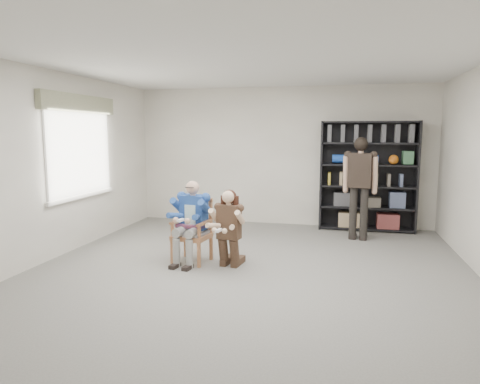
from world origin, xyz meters
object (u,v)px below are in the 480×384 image
(armchair, at_px, (192,231))
(kneeling_woman, at_px, (228,229))
(bookshelf, at_px, (368,176))
(seated_man, at_px, (192,222))
(standing_man, at_px, (359,189))

(armchair, xyz_separation_m, kneeling_woman, (0.58, -0.12, 0.09))
(kneeling_woman, bearing_deg, bookshelf, 62.65)
(armchair, height_order, kneeling_woman, kneeling_woman)
(armchair, relative_size, kneeling_woman, 0.84)
(armchair, bearing_deg, seated_man, 0.00)
(kneeling_woman, relative_size, bookshelf, 0.53)
(seated_man, bearing_deg, standing_man, 46.32)
(armchair, distance_m, standing_man, 3.12)
(bookshelf, bearing_deg, standing_man, -102.69)
(bookshelf, bearing_deg, armchair, -133.52)
(bookshelf, xyz_separation_m, standing_man, (-0.19, -0.83, -0.15))
(kneeling_woman, bearing_deg, seated_man, 176.23)
(armchair, relative_size, seated_man, 0.77)
(bookshelf, bearing_deg, kneeling_woman, -125.27)
(seated_man, xyz_separation_m, kneeling_woman, (0.58, -0.12, -0.05))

